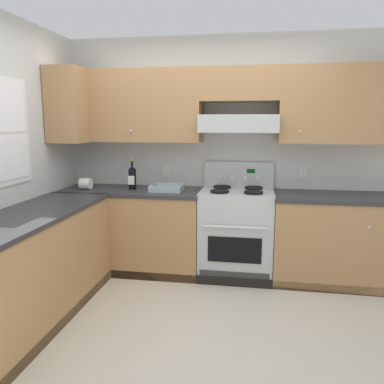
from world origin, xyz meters
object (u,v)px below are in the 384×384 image
Objects in this scene: bowl at (167,189)px; paper_towel_roll at (86,184)px; stove at (236,232)px; wine_bottle at (132,177)px.

paper_towel_roll reaches higher than bowl.
stove is 9.94× the size of paper_towel_roll.
stove is 3.56× the size of bowl.
paper_towel_roll is at bearing -177.26° from bowl.
bowl is (0.39, -0.04, -0.11)m from wine_bottle.
wine_bottle is (-1.14, 0.00, 0.56)m from stove.
stove is 3.63× the size of wine_bottle.
stove is at bearing -0.21° from wine_bottle.
bowl is at bearing -6.50° from wine_bottle.
wine_bottle is 0.98× the size of bowl.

